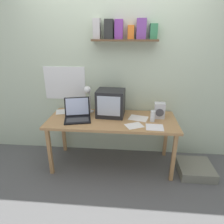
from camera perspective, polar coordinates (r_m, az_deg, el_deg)
The scene contains 13 objects.
ground_plane at distance 3.05m, azimuth 0.00°, elevation -14.40°, with size 12.00×12.00×0.00m, color #5A5A5B.
back_wall at distance 2.91m, azimuth 0.72°, elevation 12.11°, with size 5.60×0.24×2.60m.
corner_desk at distance 2.71m, azimuth 0.00°, elevation -3.11°, with size 1.72×0.71×0.71m.
crt_monitor at distance 2.74m, azimuth -0.38°, elevation 2.58°, with size 0.39×0.34×0.37m.
laptop at distance 2.72m, azimuth -9.85°, elevation -0.54°, with size 0.41×0.40×0.26m.
desk_lamp at distance 2.81m, azimuth -6.90°, elevation 5.30°, with size 0.12×0.16×0.40m.
juice_glass at distance 2.64m, azimuth 11.53°, elevation -1.32°, with size 0.06×0.06×0.15m.
space_heater at distance 2.77m, azimuth 13.41°, elevation 0.43°, with size 0.15×0.12×0.21m.
loose_paper_near_laptop at distance 3.02m, azimuth -13.28°, elevation 0.15°, with size 0.30×0.27×0.00m.
open_notebook at distance 2.73m, azimuth 7.53°, elevation -1.75°, with size 0.29×0.26×0.00m.
printed_handout at distance 2.51m, azimuth 6.35°, elevation -3.90°, with size 0.26×0.24×0.00m.
loose_paper_near_monitor at distance 2.51m, azimuth 12.09°, elevation -4.29°, with size 0.22×0.20×0.00m.
floor_cushion at distance 3.05m, azimuth 22.64°, elevation -14.76°, with size 0.45×0.45×0.12m.
Camera 1 is at (0.22, -2.46, 1.78)m, focal length 32.00 mm.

